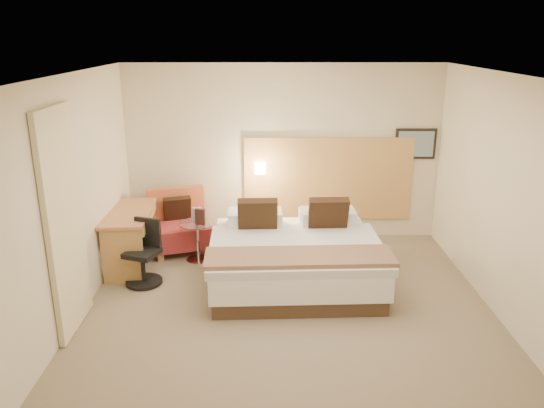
{
  "coord_description": "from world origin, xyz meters",
  "views": [
    {
      "loc": [
        -0.23,
        -5.47,
        3.11
      ],
      "look_at": [
        -0.18,
        0.7,
        1.11
      ],
      "focal_mm": 35.0,
      "sensor_mm": 36.0,
      "label": 1
    }
  ],
  "objects_px": {
    "desk_chair": "(144,258)",
    "side_table": "(198,240)",
    "lounge_chair": "(179,226)",
    "desk": "(131,223)",
    "bed": "(294,255)"
  },
  "relations": [
    {
      "from": "desk_chair",
      "to": "side_table",
      "type": "bearing_deg",
      "value": 48.77
    },
    {
      "from": "lounge_chair",
      "to": "side_table",
      "type": "bearing_deg",
      "value": -53.53
    },
    {
      "from": "desk",
      "to": "desk_chair",
      "type": "xyz_separation_m",
      "value": [
        0.28,
        -0.56,
        -0.28
      ]
    },
    {
      "from": "desk_chair",
      "to": "bed",
      "type": "bearing_deg",
      "value": 2.05
    },
    {
      "from": "side_table",
      "to": "desk",
      "type": "relative_size",
      "value": 0.47
    },
    {
      "from": "bed",
      "to": "desk_chair",
      "type": "bearing_deg",
      "value": -177.95
    },
    {
      "from": "lounge_chair",
      "to": "side_table",
      "type": "xyz_separation_m",
      "value": [
        0.33,
        -0.45,
        -0.04
      ]
    },
    {
      "from": "side_table",
      "to": "lounge_chair",
      "type": "bearing_deg",
      "value": 126.47
    },
    {
      "from": "bed",
      "to": "desk_chair",
      "type": "height_order",
      "value": "bed"
    },
    {
      "from": "desk",
      "to": "side_table",
      "type": "bearing_deg",
      "value": 8.48
    },
    {
      "from": "side_table",
      "to": "desk",
      "type": "height_order",
      "value": "desk"
    },
    {
      "from": "bed",
      "to": "side_table",
      "type": "height_order",
      "value": "bed"
    },
    {
      "from": "bed",
      "to": "side_table",
      "type": "relative_size",
      "value": 3.66
    },
    {
      "from": "bed",
      "to": "desk",
      "type": "relative_size",
      "value": 1.71
    },
    {
      "from": "desk",
      "to": "desk_chair",
      "type": "bearing_deg",
      "value": -63.21
    }
  ]
}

